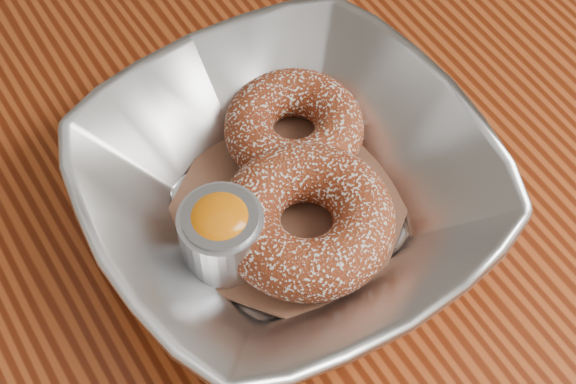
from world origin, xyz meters
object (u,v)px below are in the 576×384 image
ramekin (222,233)px  serving_bowl (288,191)px  table (302,357)px  donut_back (294,127)px  donut_front (307,220)px

ramekin → serving_bowl: bearing=6.3°
table → serving_bowl: size_ratio=4.79×
donut_back → ramekin: bearing=-149.5°
donut_front → table: bearing=-124.9°
table → donut_back: (0.05, 0.10, 0.13)m
serving_bowl → table: bearing=-112.3°
table → ramekin: bearing=121.7°
donut_back → donut_front: donut_front is taller
serving_bowl → donut_front: 0.02m
table → donut_front: size_ratio=10.98×
serving_bowl → ramekin: size_ratio=4.82×
table → ramekin: 0.14m
table → donut_front: 0.13m
ramekin → donut_back: bearing=30.5°
table → donut_front: bearing=55.1°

